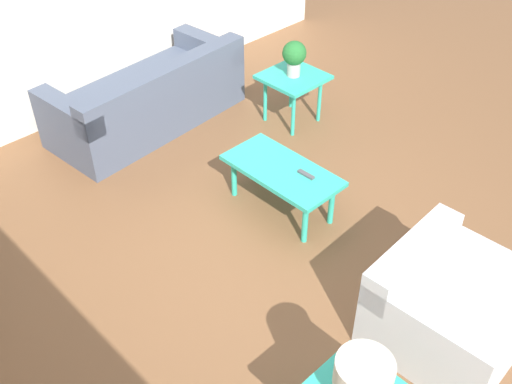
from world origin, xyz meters
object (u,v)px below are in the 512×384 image
(side_table_plant, at_px, (293,82))
(table_lamp, at_px, (363,377))
(sofa, at_px, (149,99))
(armchair, at_px, (446,308))
(potted_plant, at_px, (294,56))
(coffee_table, at_px, (282,174))

(side_table_plant, relative_size, table_lamp, 1.65)
(table_lamp, bearing_deg, sofa, -19.75)
(armchair, relative_size, table_lamp, 2.78)
(table_lamp, bearing_deg, potted_plant, -41.64)
(coffee_table, xyz_separation_m, side_table_plant, (0.94, -1.14, 0.08))
(sofa, relative_size, coffee_table, 2.06)
(sofa, xyz_separation_m, coffee_table, (-1.94, 0.02, 0.09))
(potted_plant, bearing_deg, armchair, 153.71)
(potted_plant, bearing_deg, side_table_plant, 90.00)
(potted_plant, xyz_separation_m, table_lamp, (-2.79, 2.48, 0.03))
(potted_plant, relative_size, table_lamp, 1.03)
(side_table_plant, xyz_separation_m, table_lamp, (-2.79, 2.48, 0.32))
(side_table_plant, height_order, potted_plant, potted_plant)
(armchair, bearing_deg, potted_plant, 61.20)
(sofa, distance_m, potted_plant, 1.58)
(armchair, bearing_deg, table_lamp, -177.04)
(armchair, distance_m, potted_plant, 3.03)
(coffee_table, distance_m, table_lamp, 2.33)
(armchair, bearing_deg, coffee_table, 81.45)
(sofa, xyz_separation_m, potted_plant, (-1.00, -1.12, 0.47))
(potted_plant, bearing_deg, sofa, 48.14)
(armchair, xyz_separation_m, coffee_table, (1.75, -0.18, 0.11))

